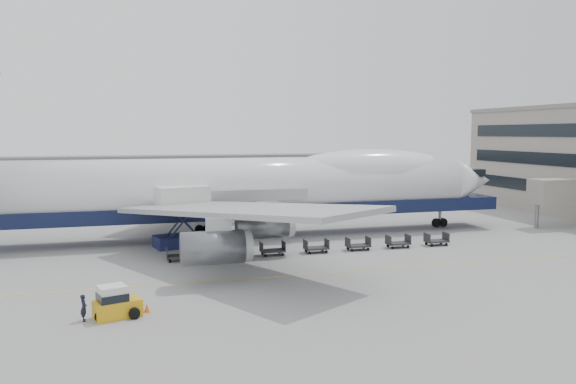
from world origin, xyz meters
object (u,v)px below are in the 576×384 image
object	(u,v)px
catering_truck	(182,213)
ground_worker	(84,308)
baggage_tug	(115,303)
airliner	(247,187)

from	to	relation	value
catering_truck	ground_worker	bearing A→B (deg)	-124.65
ground_worker	baggage_tug	bearing A→B (deg)	-91.86
airliner	baggage_tug	world-z (taller)	airliner
airliner	catering_truck	world-z (taller)	airliner
ground_worker	catering_truck	bearing A→B (deg)	-27.26
airliner	catering_truck	xyz separation A→B (m)	(-7.50, -3.48, -2.16)
catering_truck	baggage_tug	bearing A→B (deg)	-120.27
airliner	ground_worker	world-z (taller)	airliner
catering_truck	baggage_tug	world-z (taller)	catering_truck
catering_truck	airliner	bearing A→B (deg)	10.68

